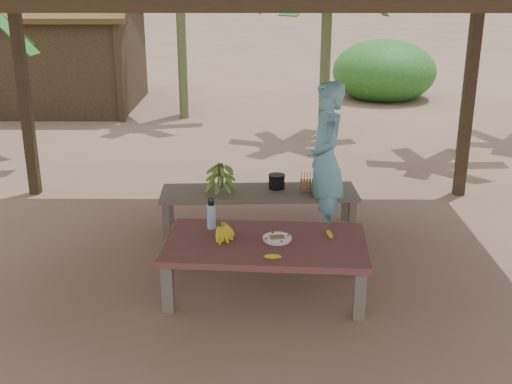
{
  "coord_description": "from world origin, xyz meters",
  "views": [
    {
      "loc": [
        0.18,
        -5.71,
        2.82
      ],
      "look_at": [
        0.14,
        0.08,
        0.8
      ],
      "focal_mm": 45.0,
      "sensor_mm": 36.0,
      "label": 1
    }
  ],
  "objects_px": {
    "work_table": "(266,248)",
    "woman": "(325,161)",
    "plate": "(277,239)",
    "ripe_banana_bunch": "(219,231)",
    "bench": "(259,195)",
    "cooking_pot": "(277,182)",
    "water_flask": "(211,215)"
  },
  "relations": [
    {
      "from": "plate",
      "to": "water_flask",
      "type": "bearing_deg",
      "value": 154.79
    },
    {
      "from": "bench",
      "to": "water_flask",
      "type": "distance_m",
      "value": 1.32
    },
    {
      "from": "work_table",
      "to": "water_flask",
      "type": "xyz_separation_m",
      "value": [
        -0.51,
        0.31,
        0.19
      ]
    },
    {
      "from": "work_table",
      "to": "plate",
      "type": "relative_size",
      "value": 7.12
    },
    {
      "from": "work_table",
      "to": "woman",
      "type": "height_order",
      "value": "woman"
    },
    {
      "from": "water_flask",
      "to": "woman",
      "type": "xyz_separation_m",
      "value": [
        1.16,
        1.03,
        0.23
      ]
    },
    {
      "from": "bench",
      "to": "cooking_pot",
      "type": "xyz_separation_m",
      "value": [
        0.2,
        0.09,
        0.13
      ]
    },
    {
      "from": "plate",
      "to": "water_flask",
      "type": "xyz_separation_m",
      "value": [
        -0.61,
        0.29,
        0.11
      ]
    },
    {
      "from": "bench",
      "to": "work_table",
      "type": "bearing_deg",
      "value": -90.22
    },
    {
      "from": "water_flask",
      "to": "woman",
      "type": "height_order",
      "value": "woman"
    },
    {
      "from": "water_flask",
      "to": "woman",
      "type": "distance_m",
      "value": 1.57
    },
    {
      "from": "plate",
      "to": "water_flask",
      "type": "relative_size",
      "value": 0.85
    },
    {
      "from": "bench",
      "to": "ripe_banana_bunch",
      "type": "bearing_deg",
      "value": -106.31
    },
    {
      "from": "cooking_pot",
      "to": "woman",
      "type": "bearing_deg",
      "value": -28.71
    },
    {
      "from": "work_table",
      "to": "cooking_pot",
      "type": "xyz_separation_m",
      "value": [
        0.14,
        1.62,
        0.09
      ]
    },
    {
      "from": "cooking_pot",
      "to": "plate",
      "type": "bearing_deg",
      "value": -91.23
    },
    {
      "from": "ripe_banana_bunch",
      "to": "woman",
      "type": "distance_m",
      "value": 1.7
    },
    {
      "from": "ripe_banana_bunch",
      "to": "cooking_pot",
      "type": "height_order",
      "value": "ripe_banana_bunch"
    },
    {
      "from": "bench",
      "to": "ripe_banana_bunch",
      "type": "xyz_separation_m",
      "value": [
        -0.36,
        -1.47,
        0.18
      ]
    },
    {
      "from": "bench",
      "to": "ripe_banana_bunch",
      "type": "distance_m",
      "value": 1.53
    },
    {
      "from": "ripe_banana_bunch",
      "to": "plate",
      "type": "relative_size",
      "value": 1.0
    },
    {
      "from": "work_table",
      "to": "ripe_banana_bunch",
      "type": "bearing_deg",
      "value": 176.06
    },
    {
      "from": "bench",
      "to": "woman",
      "type": "xyz_separation_m",
      "value": [
        0.72,
        -0.19,
        0.46
      ]
    },
    {
      "from": "ripe_banana_bunch",
      "to": "plate",
      "type": "distance_m",
      "value": 0.53
    },
    {
      "from": "ripe_banana_bunch",
      "to": "cooking_pot",
      "type": "xyz_separation_m",
      "value": [
        0.56,
        1.57,
        -0.05
      ]
    },
    {
      "from": "bench",
      "to": "ripe_banana_bunch",
      "type": "relative_size",
      "value": 8.48
    },
    {
      "from": "bench",
      "to": "cooking_pot",
      "type": "distance_m",
      "value": 0.26
    },
    {
      "from": "plate",
      "to": "cooking_pot",
      "type": "relative_size",
      "value": 1.44
    },
    {
      "from": "water_flask",
      "to": "cooking_pot",
      "type": "height_order",
      "value": "water_flask"
    },
    {
      "from": "work_table",
      "to": "ripe_banana_bunch",
      "type": "xyz_separation_m",
      "value": [
        -0.42,
        0.06,
        0.14
      ]
    },
    {
      "from": "plate",
      "to": "ripe_banana_bunch",
      "type": "bearing_deg",
      "value": 176.12
    },
    {
      "from": "bench",
      "to": "plate",
      "type": "distance_m",
      "value": 1.52
    }
  ]
}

